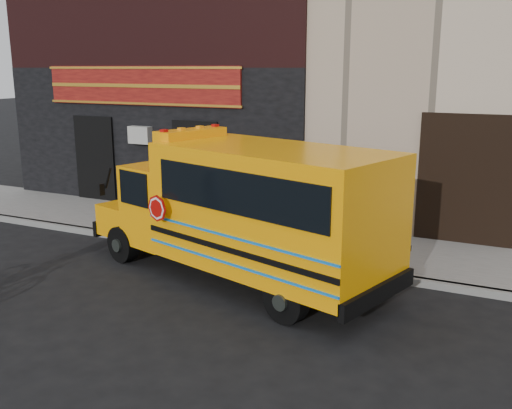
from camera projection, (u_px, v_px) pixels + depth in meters
The scene contains 5 objects.
ground at pixel (196, 303), 10.34m from camera, with size 120.00×120.00×0.00m, color black.
curb at pixel (257, 257), 12.61m from camera, with size 40.00×0.20×0.15m, color gray.
sidewalk at pixel (283, 239), 13.92m from camera, with size 40.00×3.00×0.15m, color #62605B.
building at pixel (361, 4), 18.11m from camera, with size 20.00×10.70×12.00m.
school_bus at pixel (247, 208), 11.04m from camera, with size 7.22×4.03×2.92m.
Camera 1 is at (5.11, -8.24, 4.16)m, focal length 40.00 mm.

